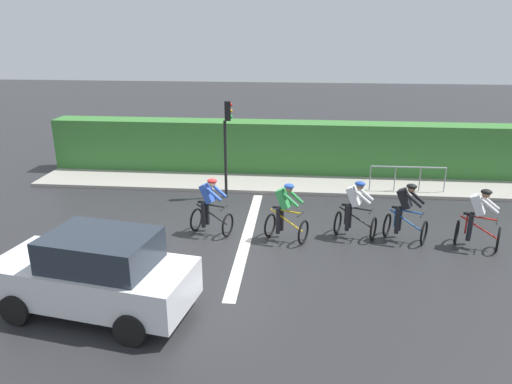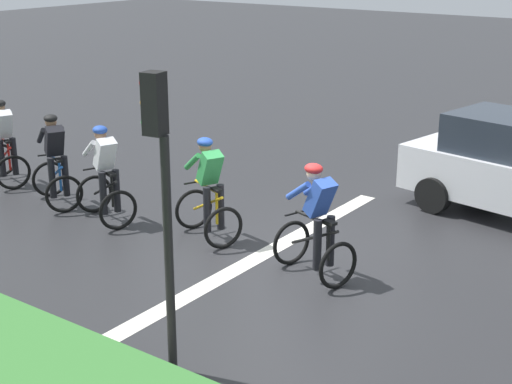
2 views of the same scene
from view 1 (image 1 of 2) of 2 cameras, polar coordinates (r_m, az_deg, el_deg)
ground_plane at (r=13.65m, az=-2.75°, el=-5.26°), size 80.00×80.00×0.00m
sidewalk_kerb at (r=18.23m, az=5.74°, el=1.23°), size 2.80×20.27×0.12m
stone_wall_low at (r=19.04m, az=5.76°, el=2.53°), size 0.44×20.27×0.45m
hedge_wall at (r=19.11m, az=5.84°, el=5.18°), size 1.10×20.27×2.11m
road_marking_stop_line at (r=13.60m, az=-1.08°, el=-5.31°), size 7.00×0.30×0.01m
cyclist_lead at (r=13.97m, az=25.03°, el=-3.01°), size 1.05×1.26×1.66m
cyclist_second at (r=13.72m, az=17.44°, el=-2.43°), size 1.09×1.27×1.66m
cyclist_mid at (r=13.57m, az=11.75°, el=-2.16°), size 1.02×1.25×1.66m
cyclist_fourth at (r=13.12m, az=3.54°, el=-2.53°), size 1.05×1.26×1.66m
cyclist_trailing at (r=13.58m, az=-5.51°, el=-1.82°), size 0.98×1.24×1.66m
car_white at (r=10.39m, az=-18.63°, el=-9.21°), size 2.40×4.33×1.76m
traffic_light_near_crossing at (r=16.09m, az=-3.51°, el=6.86°), size 0.23×0.31×3.34m
pedestrian_railing_kerbside at (r=17.58m, az=17.71°, el=2.08°), size 0.08×2.63×1.03m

